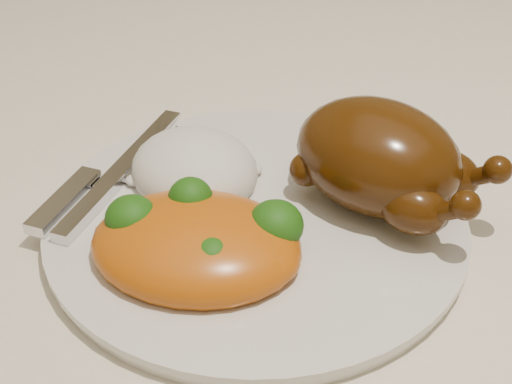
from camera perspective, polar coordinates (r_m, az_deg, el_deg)
The scene contains 7 objects.
dining_table at distance 0.65m, azimuth 16.72°, elevation -9.13°, with size 1.60×0.90×0.76m.
tablecloth at distance 0.60m, azimuth 17.90°, elevation -4.14°, with size 1.73×1.03×0.18m.
dinner_plate at distance 0.54m, azimuth -0.00°, elevation -2.30°, with size 0.31×0.31×0.01m, color silver.
roast_chicken at distance 0.53m, azimuth 10.02°, elevation 2.66°, with size 0.16×0.11×0.08m.
rice_mound at distance 0.57m, azimuth -4.94°, elevation 1.74°, with size 0.13×0.13×0.06m.
mac_and_cheese at distance 0.49m, azimuth -4.15°, elevation -4.09°, with size 0.18×0.16×0.06m.
cutlery at distance 0.57m, azimuth -12.26°, elevation 0.57°, with size 0.06×0.20×0.01m.
Camera 1 is at (0.07, -0.47, 1.11)m, focal length 50.00 mm.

